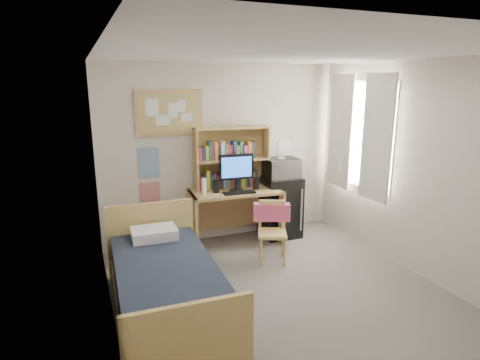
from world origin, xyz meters
name	(u,v)px	position (x,y,z in m)	size (l,w,h in m)	color
floor	(289,303)	(0.00, 0.00, -0.01)	(3.60, 4.20, 0.02)	slate
ceiling	(297,53)	(0.00, 0.00, 2.60)	(3.60, 4.20, 0.02)	white
wall_back	(223,153)	(0.00, 2.10, 1.30)	(3.60, 0.04, 2.60)	beige
wall_left	(107,207)	(-1.80, 0.00, 1.30)	(0.04, 4.20, 2.60)	beige
wall_right	(427,172)	(1.80, 0.00, 1.30)	(0.04, 4.20, 2.60)	beige
window_unit	(359,135)	(1.75, 1.20, 1.60)	(0.10, 1.40, 1.70)	white
curtain_left	(377,138)	(1.72, 0.80, 1.60)	(0.04, 0.55, 1.70)	white
curtain_right	(341,132)	(1.72, 1.60, 1.60)	(0.04, 0.55, 1.70)	white
bulletin_board	(169,113)	(-0.78, 2.08, 1.92)	(0.94, 0.03, 0.64)	tan
poster_wave	(148,162)	(-1.10, 2.09, 1.25)	(0.30, 0.01, 0.42)	#255796
poster_japan	(150,195)	(-1.10, 2.09, 0.78)	(0.28, 0.01, 0.36)	red
desk	(235,217)	(0.06, 1.75, 0.41)	(1.31, 0.66, 0.82)	tan
desk_chair	(272,233)	(0.28, 0.98, 0.40)	(0.40, 0.40, 0.81)	#D5B565
mini_fridge	(280,206)	(0.82, 1.81, 0.47)	(0.55, 0.55, 0.93)	black
bed	(167,290)	(-1.28, 0.26, 0.28)	(1.01, 2.01, 0.55)	black
hutch	(232,157)	(0.07, 1.90, 1.27)	(1.09, 0.28, 0.89)	tan
monitor	(236,173)	(0.05, 1.69, 1.09)	(0.50, 0.04, 0.54)	black
keyboard	(239,193)	(0.04, 1.55, 0.83)	(0.45, 0.14, 0.02)	black
speaker_left	(216,187)	(-0.25, 1.71, 0.91)	(0.07, 0.07, 0.18)	black
speaker_right	(256,183)	(0.35, 1.67, 0.91)	(0.07, 0.07, 0.17)	black
water_bottle	(204,187)	(-0.43, 1.68, 0.93)	(0.07, 0.07, 0.23)	white
hoodie	(272,212)	(0.36, 1.16, 0.63)	(0.49, 0.15, 0.23)	#D2507B
microwave	(281,168)	(0.82, 1.79, 1.08)	(0.49, 0.37, 0.29)	#B4B4B9
desk_fan	(282,149)	(0.82, 1.79, 1.36)	(0.22, 0.22, 0.28)	white
pillow	(154,233)	(-1.25, 1.01, 0.62)	(0.51, 0.36, 0.12)	white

